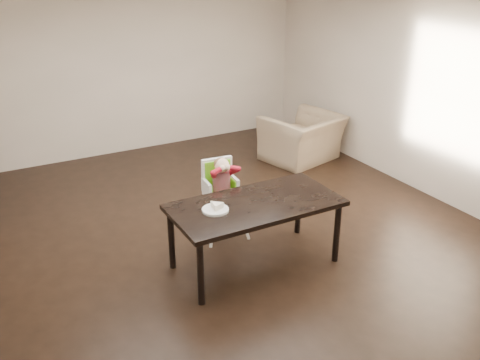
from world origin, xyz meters
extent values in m
plane|color=black|center=(0.00, 0.00, 0.00)|extent=(7.00, 7.00, 0.00)
cube|color=beige|center=(0.00, 3.50, 1.35)|extent=(6.00, 0.02, 2.70)
cube|color=beige|center=(3.00, 0.00, 1.35)|extent=(0.02, 7.00, 2.70)
cube|color=white|center=(0.00, 0.00, 2.70)|extent=(6.00, 7.00, 0.02)
cube|color=black|center=(-0.07, -0.67, 0.72)|extent=(1.80, 0.90, 0.05)
cylinder|color=black|center=(-0.89, -1.04, 0.35)|extent=(0.07, 0.07, 0.70)
cylinder|color=black|center=(0.75, -1.04, 0.35)|extent=(0.07, 0.07, 0.70)
cylinder|color=black|center=(-0.89, -0.30, 0.35)|extent=(0.07, 0.07, 0.70)
cylinder|color=black|center=(0.75, -0.30, 0.35)|extent=(0.07, 0.07, 0.70)
cylinder|color=white|center=(-0.28, -0.07, 0.26)|extent=(0.04, 0.04, 0.53)
cylinder|color=white|center=(0.09, -0.10, 0.26)|extent=(0.04, 0.04, 0.53)
cylinder|color=white|center=(-0.25, 0.31, 0.26)|extent=(0.04, 0.04, 0.53)
cylinder|color=white|center=(0.13, 0.28, 0.26)|extent=(0.04, 0.04, 0.53)
cube|color=white|center=(-0.08, 0.10, 0.53)|extent=(0.41, 0.37, 0.05)
cube|color=#64C218|center=(-0.08, 0.10, 0.56)|extent=(0.33, 0.31, 0.03)
cube|color=white|center=(-0.06, 0.25, 0.74)|extent=(0.38, 0.08, 0.40)
cube|color=#64C218|center=(-0.07, 0.22, 0.73)|extent=(0.32, 0.05, 0.36)
cube|color=black|center=(-0.13, 0.16, 0.73)|extent=(0.04, 0.17, 0.02)
cube|color=black|center=(-0.01, 0.15, 0.73)|extent=(0.04, 0.17, 0.02)
cylinder|color=#A7131A|center=(-0.08, 0.10, 0.70)|extent=(0.23, 0.23, 0.25)
sphere|color=beige|center=(-0.08, 0.09, 0.91)|extent=(0.18, 0.18, 0.17)
ellipsoid|color=brown|center=(-0.08, 0.11, 0.93)|extent=(0.19, 0.18, 0.13)
sphere|color=beige|center=(-0.12, 0.00, 0.91)|extent=(0.08, 0.08, 0.08)
sphere|color=beige|center=(-0.05, -0.01, 0.91)|extent=(0.08, 0.08, 0.08)
cylinder|color=white|center=(-0.52, -0.63, 0.76)|extent=(0.29, 0.29, 0.02)
torus|color=white|center=(-0.52, -0.63, 0.77)|extent=(0.29, 0.29, 0.01)
imported|color=#977F60|center=(2.20, 1.69, 0.50)|extent=(1.29, 1.00, 1.00)
camera|label=1|loc=(-2.64, -5.01, 3.22)|focal=40.00mm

